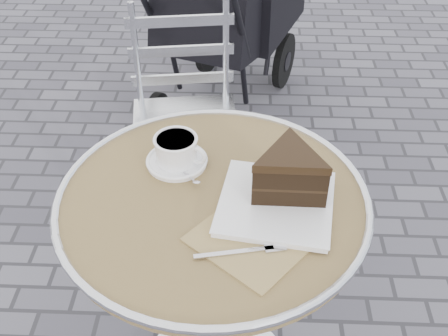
{
  "coord_description": "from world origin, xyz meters",
  "views": [
    {
      "loc": [
        0.06,
        -0.94,
        1.59
      ],
      "look_at": [
        0.02,
        0.05,
        0.78
      ],
      "focal_mm": 45.0,
      "sensor_mm": 36.0,
      "label": 1
    }
  ],
  "objects_px": {
    "bistro_chair": "(184,93)",
    "cappuccino_set": "(177,153)",
    "cafe_table": "(214,247)",
    "baby_stroller": "(229,11)",
    "cake_plate_set": "(286,181)"
  },
  "relations": [
    {
      "from": "cafe_table",
      "to": "baby_stroller",
      "type": "bearing_deg",
      "value": 90.62
    },
    {
      "from": "cafe_table",
      "to": "bistro_chair",
      "type": "bearing_deg",
      "value": 100.92
    },
    {
      "from": "cappuccino_set",
      "to": "bistro_chair",
      "type": "distance_m",
      "value": 0.72
    },
    {
      "from": "cake_plate_set",
      "to": "bistro_chair",
      "type": "relative_size",
      "value": 0.49
    },
    {
      "from": "cappuccino_set",
      "to": "cafe_table",
      "type": "bearing_deg",
      "value": -30.84
    },
    {
      "from": "bistro_chair",
      "to": "cake_plate_set",
      "type": "bearing_deg",
      "value": -76.74
    },
    {
      "from": "cafe_table",
      "to": "cappuccino_set",
      "type": "distance_m",
      "value": 0.25
    },
    {
      "from": "bistro_chair",
      "to": "baby_stroller",
      "type": "bearing_deg",
      "value": 72.13
    },
    {
      "from": "cappuccino_set",
      "to": "cake_plate_set",
      "type": "xyz_separation_m",
      "value": [
        0.25,
        -0.13,
        0.03
      ]
    },
    {
      "from": "cafe_table",
      "to": "baby_stroller",
      "type": "height_order",
      "value": "baby_stroller"
    },
    {
      "from": "cappuccino_set",
      "to": "bistro_chair",
      "type": "relative_size",
      "value": 0.19
    },
    {
      "from": "cake_plate_set",
      "to": "bistro_chair",
      "type": "distance_m",
      "value": 0.9
    },
    {
      "from": "bistro_chair",
      "to": "cappuccino_set",
      "type": "bearing_deg",
      "value": -93.08
    },
    {
      "from": "cafe_table",
      "to": "bistro_chair",
      "type": "height_order",
      "value": "bistro_chair"
    },
    {
      "from": "baby_stroller",
      "to": "cappuccino_set",
      "type": "bearing_deg",
      "value": -72.83
    }
  ]
}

